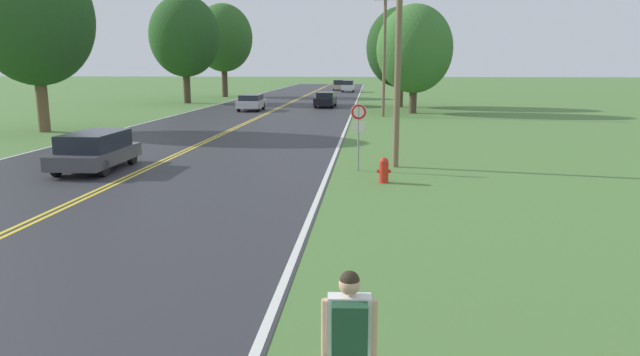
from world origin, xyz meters
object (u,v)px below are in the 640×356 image
Objects in this scene: traffic_sign at (359,121)px; fire_hydrant at (384,170)px; car_dark_grey_hatchback_nearest at (95,150)px; tree_behind_sign at (401,47)px; tree_right_cluster at (185,36)px; car_black_sedan_mid_near at (326,99)px; hitchhiker_person at (349,334)px; tree_mid_treeline at (223,38)px; tree_far_back at (414,49)px; car_silver_hatchback_approaching at (251,102)px; car_white_suv_mid_far at (348,86)px; tree_left_verge at (35,19)px; car_champagne_van_receding at (339,85)px.

fire_hydrant is at bearing -66.57° from traffic_sign.
tree_behind_sign is at bearing -22.01° from car_dark_grey_hatchback_nearest.
tree_right_cluster is 2.25× the size of car_black_sedan_mid_near.
hitchhiker_person is 2.05× the size of fire_hydrant.
tree_far_back is at bearing -47.02° from tree_mid_treeline.
car_dark_grey_hatchback_nearest is (8.91, -38.60, -6.11)m from tree_right_cluster.
traffic_sign is at bearing 113.43° from fire_hydrant.
tree_far_back is at bearing 81.70° from traffic_sign.
tree_far_back is (3.70, 42.57, 4.14)m from hitchhiker_person.
tree_right_cluster is 14.30m from car_silver_hatchback_approaching.
tree_mid_treeline reaches higher than car_white_suv_mid_far.
tree_far_back is (23.01, 15.66, -1.32)m from tree_left_verge.
hitchhiker_person is at bearing -93.40° from tree_behind_sign.
car_black_sedan_mid_near is (15.00, -4.37, -6.14)m from tree_right_cluster.
tree_left_verge is at bearing -90.45° from tree_right_cluster.
tree_right_cluster is at bearing -29.70° from car_white_suv_mid_far.
tree_far_back is at bearing 51.21° from car_black_sedan_mid_near.
car_dark_grey_hatchback_nearest is at bearing -5.46° from car_white_suv_mid_far.
tree_mid_treeline is at bearing 7.60° from car_dark_grey_hatchback_nearest.
car_dark_grey_hatchback_nearest is 1.07× the size of car_white_suv_mid_far.
tree_mid_treeline is 26.00m from car_champagne_van_receding.
tree_far_back is 1.79× the size of car_black_sedan_mid_near.
tree_mid_treeline is at bearing -139.01° from car_black_sedan_mid_near.
traffic_sign reaches higher than car_dark_grey_hatchback_nearest.
traffic_sign reaches higher than car_black_sedan_mid_near.
tree_behind_sign reaches higher than car_champagne_van_receding.
tree_far_back is at bearing -25.59° from tree_right_cluster.
tree_left_verge reaches higher than hitchhiker_person.
car_silver_hatchback_approaching is (-13.24, -5.74, -4.82)m from tree_behind_sign.
tree_mid_treeline reaches higher than car_silver_hatchback_approaching.
car_dark_grey_hatchback_nearest is at bearing -110.65° from tree_behind_sign.
car_dark_grey_hatchback_nearest is at bearing -8.86° from car_black_sedan_mid_near.
tree_mid_treeline is 2.37× the size of car_champagne_van_receding.
tree_right_cluster is 37.36m from car_champagne_van_receding.
tree_left_verge is 20.21m from car_silver_hatchback_approaching.
car_silver_hatchback_approaching is 1.03× the size of car_white_suv_mid_far.
tree_right_cluster is (-19.10, 53.49, 5.79)m from hitchhiker_person.
traffic_sign is 0.22× the size of tree_mid_treeline.
hitchhiker_person is 0.45× the size of car_white_suv_mid_far.
car_silver_hatchback_approaching is at bearing 109.40° from traffic_sign.
tree_right_cluster is at bearing 89.55° from tree_left_verge.
traffic_sign is at bearing -95.35° from tree_behind_sign.
tree_right_cluster is 16.79m from car_black_sedan_mid_near.
car_white_suv_mid_far is at bearing -7.42° from car_dark_grey_hatchback_nearest.
car_champagne_van_receding is at bearing 94.36° from fire_hydrant.
tree_right_cluster is at bearing 11.64° from car_dark_grey_hatchback_nearest.
car_white_suv_mid_far reaches higher than car_dark_grey_hatchback_nearest.
car_black_sedan_mid_near is at bearing -11.45° from car_dark_grey_hatchback_nearest.
tree_right_cluster reaches higher than tree_behind_sign.
car_white_suv_mid_far is (-6.91, 38.12, -4.32)m from tree_far_back.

